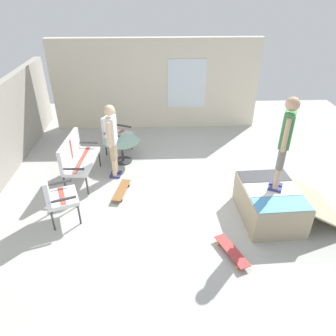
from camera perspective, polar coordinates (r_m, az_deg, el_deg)
ground_plane at (r=6.75m, az=2.57°, el=-5.66°), size 12.00×12.00×0.10m
house_facade at (r=9.57m, az=-2.12°, el=14.76°), size 0.23×6.00×2.60m
skate_ramp at (r=6.34m, az=18.10°, el=-6.01°), size 1.43×1.92×0.65m
patio_bench at (r=7.28m, az=-16.23°, el=2.15°), size 1.29×0.65×1.02m
patio_chair_near_house at (r=8.33m, az=-9.70°, el=6.71°), size 0.79×0.76×1.02m
patio_chair_by_wall at (r=6.15m, az=-19.77°, el=-4.32°), size 0.77×0.73×1.02m
patio_table at (r=7.90m, az=-8.26°, el=3.76°), size 0.90×0.90×0.57m
person_watching at (r=7.06m, az=-10.06°, el=5.64°), size 0.48×0.27×1.72m
person_skater at (r=5.71m, az=20.40°, el=5.05°), size 0.44×0.34×1.73m
skateboard_by_bench at (r=6.86m, az=-8.38°, el=-3.96°), size 0.82×0.36×0.10m
skateboard_spare at (r=5.55m, az=11.40°, el=-14.43°), size 0.82×0.48×0.10m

